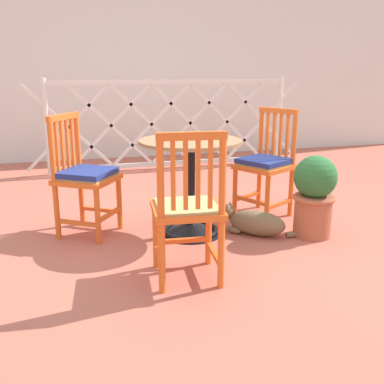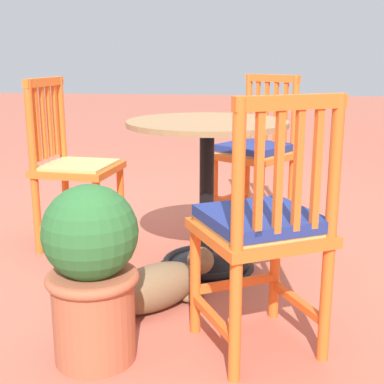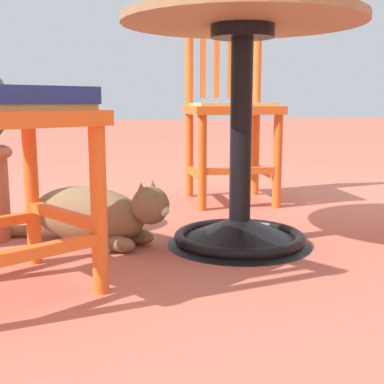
{
  "view_description": "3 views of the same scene",
  "coord_description": "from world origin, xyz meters",
  "px_view_note": "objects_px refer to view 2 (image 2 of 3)",
  "views": [
    {
      "loc": [
        -0.79,
        -2.98,
        1.23
      ],
      "look_at": [
        0.07,
        0.07,
        0.36
      ],
      "focal_mm": 42.0,
      "sensor_mm": 36.0,
      "label": 1
    },
    {
      "loc": [
        2.57,
        0.43,
        1.02
      ],
      "look_at": [
        0.12,
        0.1,
        0.39
      ],
      "focal_mm": 49.93,
      "sensor_mm": 36.0,
      "label": 2
    },
    {
      "loc": [
        0.68,
        1.74,
        0.47
      ],
      "look_at": [
        0.22,
        0.07,
        0.17
      ],
      "focal_mm": 48.45,
      "sensor_mm": 36.0,
      "label": 3
    }
  ],
  "objects_px": {
    "cafe_table": "(207,212)",
    "orange_chair_at_corner": "(262,230)",
    "orange_chair_by_planter": "(74,168)",
    "tabby_cat": "(162,285)",
    "terracotta_planter": "(92,270)",
    "orange_chair_tucked_in": "(256,153)"
  },
  "relations": [
    {
      "from": "orange_chair_at_corner",
      "to": "tabby_cat",
      "type": "relative_size",
      "value": 1.39
    },
    {
      "from": "orange_chair_tucked_in",
      "to": "cafe_table",
      "type": "bearing_deg",
      "value": -16.38
    },
    {
      "from": "orange_chair_at_corner",
      "to": "orange_chair_by_planter",
      "type": "bearing_deg",
      "value": -133.44
    },
    {
      "from": "orange_chair_by_planter",
      "to": "orange_chair_at_corner",
      "type": "distance_m",
      "value": 1.4
    },
    {
      "from": "terracotta_planter",
      "to": "cafe_table",
      "type": "bearing_deg",
      "value": 161.49
    },
    {
      "from": "cafe_table",
      "to": "orange_chair_by_planter",
      "type": "relative_size",
      "value": 0.83
    },
    {
      "from": "orange_chair_tucked_in",
      "to": "orange_chair_by_planter",
      "type": "bearing_deg",
      "value": -61.0
    },
    {
      "from": "cafe_table",
      "to": "tabby_cat",
      "type": "xyz_separation_m",
      "value": [
        0.46,
        -0.14,
        -0.19
      ]
    },
    {
      "from": "tabby_cat",
      "to": "terracotta_planter",
      "type": "height_order",
      "value": "terracotta_planter"
    },
    {
      "from": "orange_chair_tucked_in",
      "to": "tabby_cat",
      "type": "bearing_deg",
      "value": -16.53
    },
    {
      "from": "cafe_table",
      "to": "orange_chair_tucked_in",
      "type": "bearing_deg",
      "value": 163.62
    },
    {
      "from": "orange_chair_by_planter",
      "to": "terracotta_planter",
      "type": "distance_m",
      "value": 1.2
    },
    {
      "from": "orange_chair_by_planter",
      "to": "terracotta_planter",
      "type": "bearing_deg",
      "value": 22.32
    },
    {
      "from": "orange_chair_at_corner",
      "to": "orange_chair_tucked_in",
      "type": "bearing_deg",
      "value": -178.31
    },
    {
      "from": "orange_chair_by_planter",
      "to": "tabby_cat",
      "type": "height_order",
      "value": "orange_chair_by_planter"
    },
    {
      "from": "orange_chair_tucked_in",
      "to": "terracotta_planter",
      "type": "relative_size",
      "value": 1.47
    },
    {
      "from": "cafe_table",
      "to": "orange_chair_at_corner",
      "type": "relative_size",
      "value": 0.83
    },
    {
      "from": "orange_chair_tucked_in",
      "to": "orange_chair_at_corner",
      "type": "height_order",
      "value": "same"
    },
    {
      "from": "orange_chair_by_planter",
      "to": "orange_chair_at_corner",
      "type": "bearing_deg",
      "value": 46.56
    },
    {
      "from": "cafe_table",
      "to": "orange_chair_tucked_in",
      "type": "xyz_separation_m",
      "value": [
        -0.76,
        0.22,
        0.16
      ]
    },
    {
      "from": "orange_chair_at_corner",
      "to": "terracotta_planter",
      "type": "bearing_deg",
      "value": -75.89
    },
    {
      "from": "orange_chair_by_planter",
      "to": "tabby_cat",
      "type": "relative_size",
      "value": 1.39
    }
  ]
}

